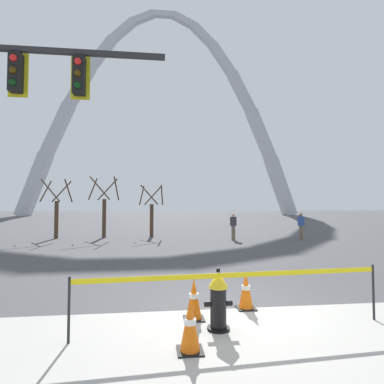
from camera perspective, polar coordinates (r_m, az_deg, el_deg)
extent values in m
plane|color=#474749|center=(6.30, 6.72, -21.13)|extent=(240.00, 240.00, 0.00)
cylinder|color=black|center=(5.43, 4.93, -23.99)|extent=(0.36, 0.36, 0.05)
cylinder|color=black|center=(5.31, 4.91, -20.62)|extent=(0.26, 0.26, 0.62)
cylinder|color=gold|center=(5.22, 4.90, -17.17)|extent=(0.30, 0.30, 0.04)
cone|color=gold|center=(5.19, 4.89, -15.78)|extent=(0.30, 0.30, 0.22)
cylinder|color=black|center=(5.16, 4.89, -14.27)|extent=(0.06, 0.06, 0.06)
cylinder|color=black|center=(5.26, 2.87, -20.09)|extent=(0.10, 0.09, 0.09)
cylinder|color=black|center=(5.33, 6.93, -19.85)|extent=(0.10, 0.09, 0.09)
cylinder|color=black|center=(5.51, 4.47, -20.30)|extent=(0.13, 0.14, 0.13)
cylinder|color=black|center=(5.58, 4.30, -20.05)|extent=(0.15, 0.03, 0.15)
cylinder|color=#232326|center=(5.11, -21.94, -19.72)|extent=(0.04, 0.04, 0.97)
cylinder|color=#232326|center=(6.50, 30.68, -15.76)|extent=(0.04, 0.04, 0.97)
cube|color=yellow|center=(5.17, 8.04, -15.05)|extent=(5.06, 0.34, 0.08)
cube|color=black|center=(6.45, 10.01, -20.53)|extent=(0.36, 0.36, 0.03)
cone|color=orange|center=(6.35, 9.98, -17.39)|extent=(0.28, 0.28, 0.70)
cylinder|color=white|center=(6.34, 9.98, -17.09)|extent=(0.17, 0.17, 0.08)
cube|color=black|center=(4.73, -0.37, -27.47)|extent=(0.36, 0.36, 0.03)
cone|color=orange|center=(4.59, -0.37, -23.33)|extent=(0.28, 0.28, 0.70)
cylinder|color=white|center=(4.58, -0.37, -22.92)|extent=(0.17, 0.17, 0.08)
cube|color=black|center=(5.84, 0.35, -22.52)|extent=(0.36, 0.36, 0.03)
cone|color=orange|center=(5.72, 0.35, -19.08)|extent=(0.28, 0.28, 0.70)
cylinder|color=white|center=(5.71, 0.35, -18.75)|extent=(0.17, 0.17, 0.08)
cube|color=#232326|center=(8.63, -27.91, 22.34)|extent=(6.20, 0.12, 0.12)
cube|color=black|center=(8.52, -29.98, 18.70)|extent=(0.26, 0.24, 0.90)
cube|color=gold|center=(8.64, -29.59, 18.38)|extent=(0.44, 0.03, 1.04)
sphere|color=red|center=(8.51, -30.30, 20.75)|extent=(0.16, 0.16, 0.16)
sphere|color=#392706|center=(8.41, -30.35, 18.99)|extent=(0.16, 0.16, 0.16)
sphere|color=black|center=(8.31, -30.39, 17.20)|extent=(0.16, 0.16, 0.16)
cube|color=black|center=(8.10, -20.27, 19.66)|extent=(0.26, 0.24, 0.90)
cube|color=gold|center=(8.22, -20.03, 19.30)|extent=(0.44, 0.03, 1.04)
sphere|color=red|center=(8.09, -20.47, 21.83)|extent=(0.16, 0.16, 0.16)
sphere|color=#392706|center=(7.98, -20.50, 20.00)|extent=(0.16, 0.16, 0.16)
sphere|color=black|center=(7.88, -20.54, 18.12)|extent=(0.16, 0.16, 0.16)
cube|color=#B2B5BC|center=(68.88, -27.30, 1.15)|extent=(6.63, 2.45, 13.25)
cube|color=#B2B5BC|center=(69.12, -23.72, 10.56)|extent=(6.38, 2.24, 11.24)
cube|color=#B2B5BC|center=(70.70, -20.09, 18.05)|extent=(6.12, 2.02, 9.25)
cube|color=#B2B5BC|center=(72.74, -16.41, 23.56)|extent=(5.82, 1.80, 7.28)
cube|color=#B2B5BC|center=(74.61, -12.71, 27.28)|extent=(5.45, 1.59, 5.33)
cube|color=#B2B5BC|center=(75.91, -9.00, 29.40)|extent=(4.96, 1.37, 3.34)
cube|color=#B2B5BC|center=(76.41, -5.28, 30.05)|extent=(4.38, 1.15, 1.15)
cube|color=#B2B5BC|center=(76.06, -1.59, 29.29)|extent=(4.96, 1.37, 3.34)
cube|color=#B2B5BC|center=(74.92, 2.07, 27.08)|extent=(5.45, 1.59, 5.33)
cube|color=#B2B5BC|center=(73.22, 5.68, 23.28)|extent=(5.82, 1.80, 7.28)
cube|color=#B2B5BC|center=(71.36, 9.23, 17.72)|extent=(6.12, 2.02, 9.25)
cube|color=#B2B5BC|center=(69.97, 12.71, 10.25)|extent=(6.38, 2.24, 11.24)
cube|color=#B2B5BC|center=(69.90, 16.11, 0.91)|extent=(6.63, 2.45, 13.25)
cylinder|color=#473323|center=(20.71, -23.93, -4.74)|extent=(0.24, 0.24, 2.31)
cylinder|color=#473323|center=(21.07, -25.55, 0.18)|extent=(0.33, 1.25, 1.39)
cylinder|color=#473323|center=(20.45, -21.99, 0.19)|extent=(0.20, 1.26, 1.39)
cylinder|color=#473323|center=(21.38, -23.09, 0.09)|extent=(1.26, 0.20, 1.39)
cylinder|color=#473323|center=(20.10, -24.85, 0.29)|extent=(1.25, 0.35, 1.39)
cylinder|color=#473323|center=(20.23, -16.04, -4.73)|extent=(0.24, 0.24, 2.44)
cylinder|color=#473323|center=(20.52, -17.95, 0.59)|extent=(0.34, 1.32, 1.46)
cylinder|color=#473323|center=(20.06, -13.88, 0.61)|extent=(0.21, 1.33, 1.46)
cylinder|color=#473323|center=(20.97, -15.43, 0.49)|extent=(1.33, 0.21, 1.46)
cylinder|color=#473323|center=(19.54, -16.80, 0.73)|extent=(1.31, 0.37, 1.46)
cylinder|color=#473323|center=(20.10, -7.52, -5.27)|extent=(0.24, 0.24, 2.13)
cylinder|color=#473323|center=(20.24, -9.32, -0.59)|extent=(0.31, 1.16, 1.28)
cylinder|color=#473323|center=(20.03, -5.61, -0.59)|extent=(0.20, 1.17, 1.28)
cylinder|color=#473323|center=(20.75, -7.29, -0.65)|extent=(1.17, 0.20, 1.28)
cylinder|color=#473323|center=(19.45, -7.94, -0.52)|extent=(1.16, 0.33, 1.28)
cylinder|color=brown|center=(19.28, 19.66, -7.17)|extent=(0.22, 0.22, 0.84)
cube|color=#2D4C99|center=(19.23, 19.63, -5.12)|extent=(0.35, 0.21, 0.54)
sphere|color=#936B4C|center=(19.22, 19.61, -3.99)|extent=(0.20, 0.20, 0.20)
cylinder|color=brown|center=(18.17, 7.71, -7.59)|extent=(0.22, 0.22, 0.84)
cube|color=#333338|center=(18.13, 7.69, -5.41)|extent=(0.39, 0.36, 0.54)
sphere|color=beige|center=(18.11, 7.69, -4.21)|extent=(0.20, 0.20, 0.20)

